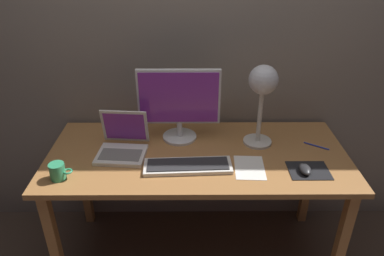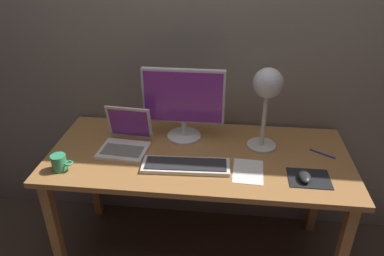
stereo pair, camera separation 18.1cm
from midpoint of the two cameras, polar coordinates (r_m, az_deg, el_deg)
The scene contains 12 objects.
ground_plane at distance 2.43m, azimuth -1.52°, elevation -18.85°, with size 4.80×4.80×0.00m, color #47382D.
back_wall at distance 2.10m, azimuth -1.78°, elevation 15.13°, with size 4.80×0.06×2.60m, color gray.
desk at distance 1.99m, azimuth -1.76°, elevation -5.93°, with size 1.60×0.70×0.74m.
monitor at distance 1.98m, azimuth -4.68°, elevation 4.07°, with size 0.45×0.19×0.41m.
keyboard_main at distance 1.83m, azimuth -3.51°, elevation -6.04°, with size 0.45×0.16×0.03m.
laptop at distance 1.98m, azimuth -13.37°, elevation -2.09°, with size 0.27×0.26×0.22m.
desk_lamp at distance 1.91m, azimuth 8.38°, elevation 6.28°, with size 0.16×0.16×0.45m.
mousepad at distance 1.87m, azimuth 15.24°, elevation -6.54°, with size 0.20×0.16×0.00m, color black.
mouse at distance 1.85m, azimuth 14.65°, elevation -6.36°, with size 0.06×0.10×0.03m, color #28282B.
coffee_mug at distance 1.88m, azimuth -22.95°, elevation -6.38°, with size 0.11×0.07×0.08m.
paper_sheet_near_mouse at distance 1.84m, azimuth 6.24°, elevation -6.27°, with size 0.15×0.21×0.00m, color white.
pen at distance 2.09m, azimuth 16.63°, elevation -2.79°, with size 0.01×0.01×0.14m, color #2633A5.
Camera 1 is at (-0.04, -1.64, 1.79)m, focal length 33.98 mm.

